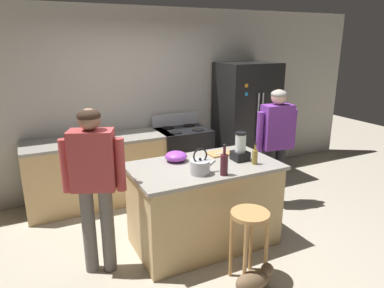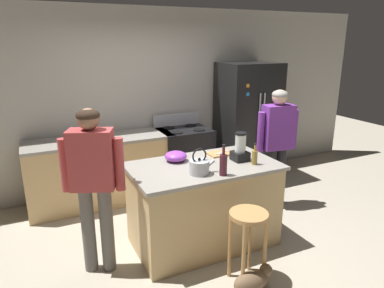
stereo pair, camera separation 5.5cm
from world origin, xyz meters
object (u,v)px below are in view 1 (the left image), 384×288
at_px(refrigerator, 246,122).
at_px(bottle_vinegar, 255,156).
at_px(person_by_island_left, 94,177).
at_px(blender_appliance, 240,149).
at_px(tea_kettle, 200,166).
at_px(cutting_board, 221,153).
at_px(chef_knife, 222,152).
at_px(kitchen_island, 204,204).
at_px(person_by_sink_right, 276,137).
at_px(mixing_bowl, 176,156).
at_px(bar_stool, 249,228).
at_px(cat, 254,279).
at_px(stove_range, 183,158).
at_px(bottle_wine, 224,164).

bearing_deg(refrigerator, bottle_vinegar, -121.89).
bearing_deg(person_by_island_left, blender_appliance, -1.86).
distance_m(tea_kettle, cutting_board, 0.68).
bearing_deg(chef_knife, blender_appliance, -96.61).
relative_size(kitchen_island, cutting_board, 5.31).
bearing_deg(tea_kettle, person_by_sink_right, 23.91).
bearing_deg(cutting_board, mixing_bowl, 179.11).
height_order(bottle_vinegar, cutting_board, bottle_vinegar).
bearing_deg(cutting_board, bar_stool, -105.17).
distance_m(person_by_island_left, cat, 1.76).
bearing_deg(cat, stove_range, 80.71).
relative_size(person_by_island_left, bottle_wine, 5.23).
relative_size(refrigerator, bottle_wine, 5.99).
relative_size(refrigerator, tea_kettle, 6.87).
xyz_separation_m(blender_appliance, bottle_wine, (-0.39, -0.31, -0.02)).
bearing_deg(person_by_sink_right, tea_kettle, -156.09).
bearing_deg(mixing_bowl, cat, -76.87).
bearing_deg(person_by_sink_right, person_by_island_left, -170.13).
distance_m(bar_stool, tea_kettle, 0.76).
distance_m(bottle_wine, mixing_bowl, 0.65).
relative_size(stove_range, person_by_island_left, 0.68).
bearing_deg(refrigerator, chef_knife, -133.53).
height_order(stove_range, cutting_board, stove_range).
distance_m(person_by_island_left, cutting_board, 1.52).
distance_m(stove_range, bottle_vinegar, 1.83).
height_order(cat, bottle_wine, bottle_wine).
bearing_deg(cutting_board, kitchen_island, -146.17).
bearing_deg(bar_stool, person_by_sink_right, 43.88).
bearing_deg(person_by_sink_right, kitchen_island, -161.70).
xyz_separation_m(refrigerator, cat, (-1.52, -2.42, -0.84)).
relative_size(stove_range, chef_knife, 5.10).
distance_m(kitchen_island, bottle_wine, 0.69).
bearing_deg(mixing_bowl, kitchen_island, -45.99).
bearing_deg(person_by_island_left, bar_stool, -32.18).
height_order(refrigerator, bottle_vinegar, refrigerator).
bearing_deg(person_by_sink_right, cutting_board, -167.91).
relative_size(blender_appliance, tea_kettle, 1.16).
relative_size(bar_stool, bottle_vinegar, 3.04).
bearing_deg(chef_knife, cutting_board, 159.58).
relative_size(person_by_sink_right, chef_knife, 7.35).
bearing_deg(bottle_wine, person_by_sink_right, 31.52).
height_order(bar_stool, bottle_wine, bottle_wine).
relative_size(kitchen_island, stove_range, 1.42).
distance_m(refrigerator, tea_kettle, 2.44).
relative_size(bottle_vinegar, mixing_bowl, 0.96).
distance_m(person_by_sink_right, blender_appliance, 1.03).
height_order(person_by_island_left, tea_kettle, person_by_island_left).
bearing_deg(chef_knife, bottle_wine, -139.78).
height_order(bar_stool, blender_appliance, blender_appliance).
distance_m(mixing_bowl, tea_kettle, 0.46).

